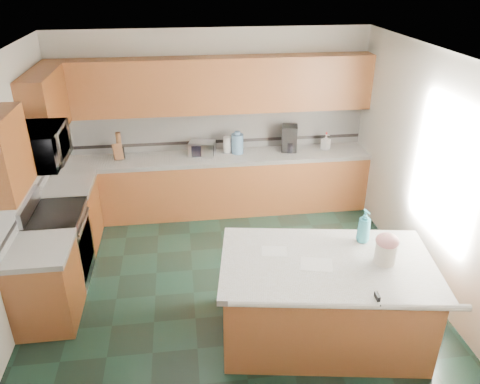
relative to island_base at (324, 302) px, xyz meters
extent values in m
plane|color=black|center=(-0.85, 0.86, -0.43)|extent=(4.60, 4.60, 0.00)
plane|color=white|center=(-0.85, 0.86, 2.27)|extent=(4.60, 4.60, 0.00)
cube|color=silver|center=(-0.85, 3.18, 0.92)|extent=(4.60, 0.04, 2.70)
cube|color=silver|center=(-0.85, -1.46, 0.92)|extent=(4.60, 0.04, 2.70)
cube|color=silver|center=(-3.17, 0.86, 0.92)|extent=(0.04, 4.60, 2.70)
cube|color=silver|center=(1.47, 0.86, 0.92)|extent=(0.04, 4.60, 2.70)
cube|color=#4C230A|center=(-0.85, 2.86, 0.00)|extent=(4.60, 0.60, 0.86)
cube|color=white|center=(-0.85, 2.86, 0.46)|extent=(4.60, 0.64, 0.06)
cube|color=#4C230A|center=(-0.85, 3.00, 1.51)|extent=(4.60, 0.33, 0.78)
cube|color=silver|center=(-0.85, 3.15, 0.81)|extent=(4.60, 0.02, 0.63)
cube|color=black|center=(-0.85, 3.14, 0.61)|extent=(4.60, 0.01, 0.05)
cube|color=#4C230A|center=(-2.85, 2.15, 0.00)|extent=(0.60, 0.82, 0.86)
cube|color=white|center=(-2.85, 2.15, 0.46)|extent=(0.64, 0.82, 0.06)
cube|color=#4C230A|center=(-2.85, 0.62, 0.00)|extent=(0.60, 0.72, 0.86)
cube|color=white|center=(-2.85, 0.62, 0.46)|extent=(0.64, 0.72, 0.06)
cube|color=silver|center=(-3.13, 1.41, 0.81)|extent=(0.02, 2.30, 0.63)
cube|color=black|center=(-3.13, 1.41, 0.61)|extent=(0.01, 2.30, 0.05)
cube|color=#4C230A|center=(-2.98, 2.29, 1.51)|extent=(0.33, 1.09, 0.78)
cube|color=#4C230A|center=(-2.98, 0.62, 1.51)|extent=(0.33, 0.72, 0.78)
cube|color=#B7B7BC|center=(-2.85, 1.36, 0.01)|extent=(0.60, 0.76, 0.88)
cube|color=black|center=(-2.56, 1.36, -0.03)|extent=(0.02, 0.68, 0.55)
cube|color=black|center=(-2.85, 1.36, 0.47)|extent=(0.62, 0.78, 0.04)
cylinder|color=#B7B7BC|center=(-2.53, 1.36, 0.35)|extent=(0.02, 0.66, 0.02)
cube|color=#B7B7BC|center=(-3.11, 1.36, 0.59)|extent=(0.06, 0.76, 0.18)
imported|color=#B7B7BC|center=(-2.85, 1.36, 1.30)|extent=(0.50, 0.73, 0.41)
cube|color=#4C230A|center=(0.00, 0.00, 0.00)|extent=(2.11, 1.42, 0.86)
cube|color=white|center=(0.00, 0.00, 0.46)|extent=(2.23, 1.53, 0.06)
cylinder|color=white|center=(0.00, -0.61, 0.46)|extent=(2.04, 0.39, 0.06)
cylinder|color=white|center=(0.54, -0.08, 0.60)|extent=(0.20, 0.20, 0.21)
ellipsoid|color=#D9888B|center=(0.54, -0.08, 0.73)|extent=(0.22, 0.22, 0.14)
cylinder|color=tan|center=(0.54, -0.08, 0.78)|extent=(0.07, 0.02, 0.02)
sphere|color=tan|center=(0.50, -0.08, 0.78)|extent=(0.04, 0.04, 0.04)
sphere|color=tan|center=(0.57, -0.08, 0.78)|extent=(0.04, 0.04, 0.04)
imported|color=teal|center=(0.47, 0.32, 0.67)|extent=(0.16, 0.16, 0.36)
cube|color=white|center=(-0.12, -0.03, 0.49)|extent=(0.35, 0.29, 0.00)
cube|color=white|center=(-0.48, 0.24, 0.49)|extent=(0.28, 0.23, 0.00)
cube|color=black|center=(0.26, -0.59, 0.50)|extent=(0.03, 0.09, 0.08)
cylinder|color=black|center=(0.26, -0.64, 0.48)|extent=(0.01, 0.06, 0.01)
cube|color=#472814|center=(-2.26, 2.91, 0.61)|extent=(0.17, 0.20, 0.25)
cylinder|color=black|center=(-2.24, 2.94, 0.57)|extent=(0.13, 0.13, 0.16)
cylinder|color=#472814|center=(-2.24, 2.94, 0.77)|extent=(0.08, 0.08, 0.24)
cube|color=#B7B7BC|center=(-1.04, 2.91, 0.60)|extent=(0.42, 0.34, 0.21)
cube|color=black|center=(-1.04, 2.79, 0.60)|extent=(0.32, 0.01, 0.17)
cylinder|color=white|center=(-0.66, 2.96, 0.62)|extent=(0.11, 0.11, 0.25)
cylinder|color=#B7B7BC|center=(-0.66, 2.96, 0.50)|extent=(0.17, 0.17, 0.01)
cylinder|color=#5680A9|center=(-0.51, 2.92, 0.64)|extent=(0.18, 0.18, 0.30)
cylinder|color=#5680A9|center=(-0.51, 2.92, 0.81)|extent=(0.08, 0.08, 0.04)
cube|color=black|center=(0.28, 2.94, 0.68)|extent=(0.28, 0.29, 0.39)
cylinder|color=black|center=(0.28, 2.88, 0.57)|extent=(0.16, 0.16, 0.16)
imported|color=white|center=(0.85, 2.91, 0.61)|extent=(0.15, 0.15, 0.24)
cylinder|color=red|center=(0.85, 2.91, 0.75)|extent=(0.02, 0.02, 0.03)
cube|color=white|center=(1.44, 0.66, 1.07)|extent=(0.02, 1.40, 1.10)
camera|label=1|loc=(-1.33, -3.60, 3.10)|focal=35.00mm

